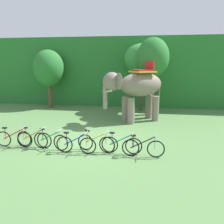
# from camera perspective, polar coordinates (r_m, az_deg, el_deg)

# --- Properties ---
(ground_plane) EXTENTS (80.00, 80.00, 0.00)m
(ground_plane) POSITION_cam_1_polar(r_m,az_deg,el_deg) (10.95, -4.98, -7.63)
(ground_plane) COLOR #567F47
(foliage_hedge) EXTENTS (36.00, 6.00, 5.76)m
(foliage_hedge) POSITION_cam_1_polar(r_m,az_deg,el_deg) (22.16, 2.46, 10.14)
(foliage_hedge) COLOR #28702D
(foliage_hedge) RESTS_ON ground
(tree_center_right) EXTENTS (2.48, 2.48, 4.70)m
(tree_center_right) POSITION_cam_1_polar(r_m,az_deg,el_deg) (19.63, -15.46, 10.33)
(tree_center_right) COLOR brown
(tree_center_right) RESTS_ON ground
(tree_center_left) EXTENTS (2.66, 2.66, 5.09)m
(tree_center_left) POSITION_cam_1_polar(r_m,az_deg,el_deg) (17.88, 7.43, 12.97)
(tree_center_left) COLOR brown
(tree_center_left) RESTS_ON ground
(tree_center) EXTENTS (2.22, 2.22, 5.38)m
(tree_center) POSITION_cam_1_polar(r_m,az_deg,el_deg) (16.47, 10.12, 12.94)
(tree_center) COLOR brown
(tree_center) RESTS_ON ground
(elephant) EXTENTS (4.00, 3.32, 3.78)m
(elephant) POSITION_cam_1_polar(r_m,az_deg,el_deg) (14.44, 6.05, 6.20)
(elephant) COLOR gray
(elephant) RESTS_ON ground
(bike_red) EXTENTS (1.71, 0.52, 0.92)m
(bike_red) POSITION_cam_1_polar(r_m,az_deg,el_deg) (11.17, -23.18, -6.12)
(bike_red) COLOR black
(bike_red) RESTS_ON ground
(bike_orange) EXTENTS (1.71, 0.52, 0.92)m
(bike_orange) POSITION_cam_1_polar(r_m,az_deg,el_deg) (10.85, -18.81, -6.32)
(bike_orange) COLOR black
(bike_orange) RESTS_ON ground
(bike_green) EXTENTS (1.70, 0.52, 0.92)m
(bike_green) POSITION_cam_1_polar(r_m,az_deg,el_deg) (10.37, -15.02, -6.93)
(bike_green) COLOR black
(bike_green) RESTS_ON ground
(bike_blue) EXTENTS (1.71, 0.52, 0.92)m
(bike_blue) POSITION_cam_1_polar(r_m,az_deg,el_deg) (9.72, -8.95, -7.95)
(bike_blue) COLOR black
(bike_blue) RESTS_ON ground
(bike_yellow) EXTENTS (1.69, 0.53, 0.92)m
(bike_yellow) POSITION_cam_1_polar(r_m,az_deg,el_deg) (9.81, -4.02, -7.63)
(bike_yellow) COLOR black
(bike_yellow) RESTS_ON ground
(bike_teal) EXTENTS (1.71, 0.52, 0.92)m
(bike_teal) POSITION_cam_1_polar(r_m,az_deg,el_deg) (9.59, 2.37, -8.10)
(bike_teal) COLOR black
(bike_teal) RESTS_ON ground
(bike_black) EXTENTS (1.71, 0.52, 0.92)m
(bike_black) POSITION_cam_1_polar(r_m,az_deg,el_deg) (9.35, 7.73, -8.76)
(bike_black) COLOR black
(bike_black) RESTS_ON ground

